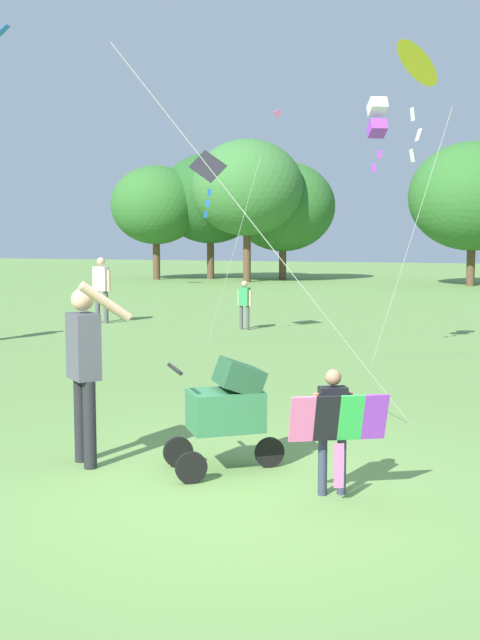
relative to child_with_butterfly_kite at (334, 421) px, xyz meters
name	(u,v)px	position (x,y,z in m)	size (l,w,h in m)	color
ground_plane	(230,495)	(-0.80, -0.27, -0.62)	(120.00, 120.00, 0.00)	#668E47
treeline_distant	(349,199)	(-6.27, 29.93, 3.23)	(35.38, 6.92, 6.65)	brown
child_with_butterfly_kite	(334,421)	(0.00, 0.00, 0.00)	(0.76, 0.52, 1.04)	#33384C
person_adult_flyer	(84,359)	(-2.36, 0.09, 0.37)	(0.66, 0.45, 1.72)	#232328
stroller	(228,405)	(-1.05, 0.35, -0.02)	(1.04, 0.90, 1.03)	black
kite_adult_black	(415,67)	(0.23, 2.73, 3.31)	(2.71, 2.90, 4.25)	yellow
kite_green_novelty	(209,175)	(-4.53, 8.51, 2.71)	(2.34, 2.70, 3.86)	black
kite_blue_high	(377,119)	(-0.96, 7.12, 3.43)	(1.58, 2.15, 4.41)	white
person_couple_left	(101,284)	(-8.32, 10.78, 0.33)	(0.52, 0.25, 1.61)	#4C4C51
person_kid_running	(245,301)	(-4.55, 10.65, 0.04)	(0.35, 0.20, 1.12)	#4C4C51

